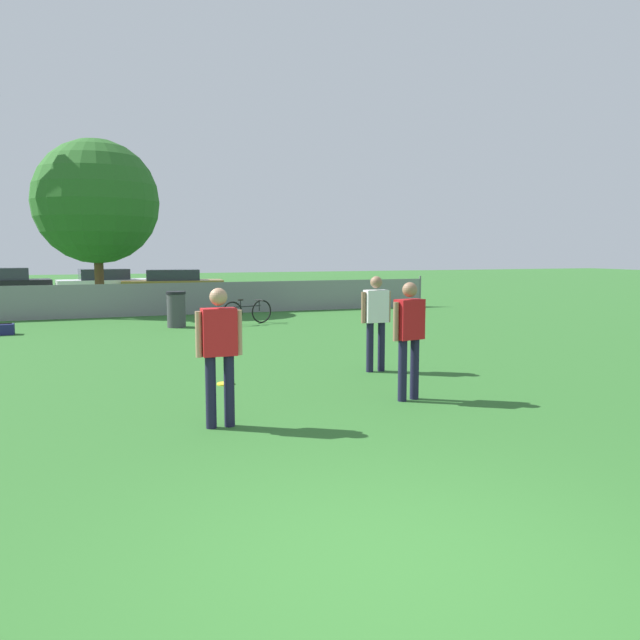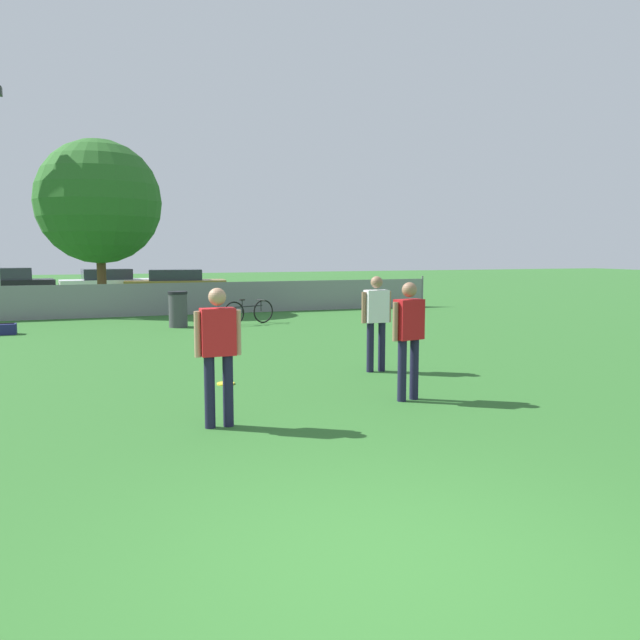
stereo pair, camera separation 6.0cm
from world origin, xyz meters
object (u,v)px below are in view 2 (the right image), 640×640
at_px(frisbee_disc, 226,383).
at_px(bicycle_sideline, 249,312).
at_px(parked_car_white, 107,284).
at_px(player_defender_red, 218,346).
at_px(tree_near_pole, 99,202).
at_px(player_thrower_red, 409,332).
at_px(player_receiver_white, 376,316).
at_px(parked_car_tan, 176,284).
at_px(gear_bag_sideline, 3,329).
at_px(parked_car_dark, 6,284).
at_px(trash_bin, 178,309).

distance_m(frisbee_disc, bicycle_sideline, 8.53).
height_order(bicycle_sideline, parked_car_white, parked_car_white).
distance_m(player_defender_red, bicycle_sideline, 11.05).
relative_size(tree_near_pole, player_thrower_red, 3.52).
xyz_separation_m(tree_near_pole, player_receiver_white, (4.36, -13.56, -2.89)).
xyz_separation_m(player_thrower_red, parked_car_tan, (-0.48, 21.63, -0.36)).
bearing_deg(parked_car_white, frisbee_disc, -91.86).
bearing_deg(player_receiver_white, player_defender_red, -142.57).
distance_m(player_defender_red, player_receiver_white, 4.25).
distance_m(player_thrower_red, gear_bag_sideline, 12.04).
relative_size(player_defender_red, parked_car_dark, 0.41).
bearing_deg(frisbee_disc, gear_bag_sideline, 117.20).
relative_size(player_defender_red, bicycle_sideline, 1.03).
bearing_deg(parked_car_white, parked_car_dark, 162.37).
height_order(tree_near_pole, player_defender_red, tree_near_pole).
relative_size(player_thrower_red, parked_car_white, 0.41).
bearing_deg(player_receiver_white, tree_near_pole, 107.92).
xyz_separation_m(tree_near_pole, player_thrower_red, (3.84, -15.71, -2.89)).
relative_size(trash_bin, parked_car_white, 0.24).
xyz_separation_m(player_thrower_red, frisbee_disc, (-2.27, 2.02, -1.00)).
height_order(player_thrower_red, parked_car_tan, player_thrower_red).
bearing_deg(player_thrower_red, trash_bin, 89.32).
bearing_deg(parked_car_tan, frisbee_disc, -89.20).
xyz_separation_m(tree_near_pole, trash_bin, (1.92, -5.52, -3.39)).
xyz_separation_m(tree_near_pole, parked_car_tan, (3.37, 5.91, -3.25)).
xyz_separation_m(gear_bag_sideline, parked_car_white, (2.97, 12.42, 0.54)).
relative_size(player_receiver_white, parked_car_dark, 0.41).
relative_size(tree_near_pole, parked_car_tan, 1.29).
bearing_deg(trash_bin, parked_car_tan, 82.80).
relative_size(player_defender_red, trash_bin, 1.68).
height_order(bicycle_sideline, trash_bin, trash_bin).
distance_m(player_defender_red, parked_car_tan, 22.18).
xyz_separation_m(parked_car_dark, parked_car_tan, (7.31, -1.88, -0.03)).
distance_m(player_defender_red, frisbee_disc, 2.70).
relative_size(player_receiver_white, parked_car_white, 0.41).
bearing_deg(player_thrower_red, tree_near_pole, 92.39).
xyz_separation_m(player_defender_red, bicycle_sideline, (3.03, 10.61, -0.64)).
relative_size(frisbee_disc, gear_bag_sideline, 0.46).
xyz_separation_m(player_receiver_white, frisbee_disc, (-2.79, -0.13, -1.00)).
xyz_separation_m(tree_near_pole, parked_car_dark, (-3.94, 7.79, -3.22)).
bearing_deg(gear_bag_sideline, trash_bin, 0.77).
bearing_deg(tree_near_pole, player_defender_red, -86.54).
relative_size(player_defender_red, player_receiver_white, 1.00).
bearing_deg(parked_car_dark, gear_bag_sideline, -91.80).
distance_m(player_receiver_white, parked_car_tan, 19.51).
distance_m(tree_near_pole, player_defender_red, 16.43).
height_order(tree_near_pole, parked_car_tan, tree_near_pole).
bearing_deg(player_defender_red, gear_bag_sideline, 108.79).
distance_m(bicycle_sideline, parked_car_white, 12.90).
bearing_deg(player_receiver_white, frisbee_disc, -177.14).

